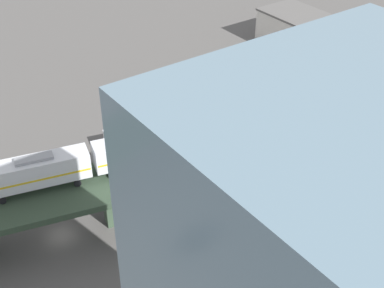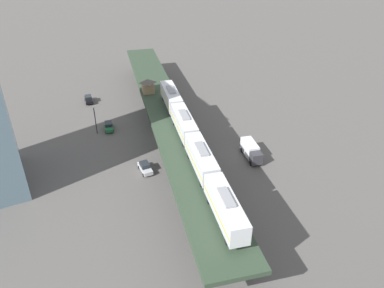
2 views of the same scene
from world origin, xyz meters
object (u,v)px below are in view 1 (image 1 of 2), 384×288
object	(u,v)px
delivery_truck	(128,137)
warehouse_building	(322,41)
street_car_silver	(176,241)
subway_train	(192,137)

from	to	relation	value
delivery_truck	warehouse_building	size ratio (longest dim) A/B	0.26
street_car_silver	subway_train	bearing A→B (deg)	133.50
street_car_silver	delivery_truck	xyz separation A→B (m)	(-21.26, 5.80, 0.82)
delivery_truck	warehouse_building	xyz separation A→B (m)	(-5.36, 47.03, 1.65)
warehouse_building	street_car_silver	bearing A→B (deg)	-63.25
delivery_truck	street_car_silver	bearing A→B (deg)	-15.26
subway_train	delivery_truck	bearing A→B (deg)	-175.06
subway_train	warehouse_building	size ratio (longest dim) A/B	1.71
street_car_silver	delivery_truck	world-z (taller)	delivery_truck
delivery_truck	warehouse_building	bearing A→B (deg)	96.50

